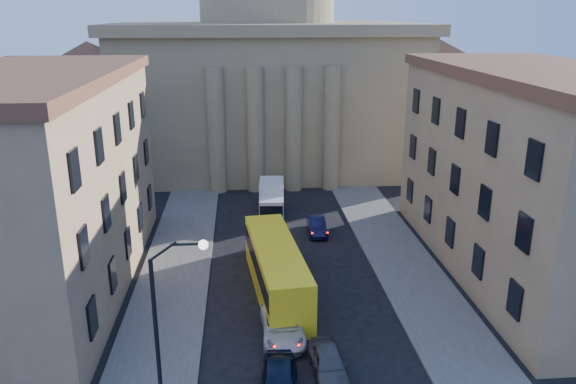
# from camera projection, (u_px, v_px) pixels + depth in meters

# --- Properties ---
(sidewalk_left) EXTENTS (5.00, 60.00, 0.15)m
(sidewalk_left) POSITION_uv_depth(u_px,v_px,m) (167.00, 308.00, 36.03)
(sidewalk_left) COLOR #4E4C48
(sidewalk_left) RESTS_ON ground
(sidewalk_right) EXTENTS (5.00, 60.00, 0.15)m
(sidewalk_right) POSITION_uv_depth(u_px,v_px,m) (425.00, 297.00, 37.39)
(sidewalk_right) COLOR #4E4C48
(sidewalk_right) RESTS_ON ground
(church) EXTENTS (68.02, 28.76, 36.60)m
(church) POSITION_uv_depth(u_px,v_px,m) (268.00, 66.00, 68.65)
(church) COLOR #806F4F
(church) RESTS_ON ground
(building_left) EXTENTS (11.60, 26.60, 14.70)m
(building_left) POSITION_uv_depth(u_px,v_px,m) (36.00, 184.00, 36.90)
(building_left) COLOR tan
(building_left) RESTS_ON ground
(building_right) EXTENTS (11.60, 26.60, 14.70)m
(building_right) POSITION_uv_depth(u_px,v_px,m) (532.00, 172.00, 39.62)
(building_right) COLOR tan
(building_right) RESTS_ON ground
(street_lamp) EXTENTS (2.62, 0.44, 8.83)m
(street_lamp) POSITION_uv_depth(u_px,v_px,m) (167.00, 314.00, 25.07)
(street_lamp) COLOR black
(street_lamp) RESTS_ON ground
(car_left_near) EXTENTS (2.20, 4.75, 1.58)m
(car_left_near) POSITION_uv_depth(u_px,v_px,m) (279.00, 381.00, 27.71)
(car_left_near) COLOR black
(car_left_near) RESTS_ON ground
(car_left_mid) EXTENTS (2.47, 5.22, 1.44)m
(car_left_mid) POSITION_uv_depth(u_px,v_px,m) (282.00, 326.00, 32.71)
(car_left_mid) COLOR silver
(car_left_mid) RESTS_ON ground
(car_right_far) EXTENTS (1.89, 4.34, 1.46)m
(car_right_far) POSITION_uv_depth(u_px,v_px,m) (329.00, 363.00, 29.24)
(car_right_far) COLOR #444348
(car_right_far) RESTS_ON ground
(car_right_distant) EXTENTS (1.54, 4.18, 1.37)m
(car_right_distant) POSITION_uv_depth(u_px,v_px,m) (317.00, 226.00, 48.20)
(car_right_distant) COLOR black
(car_right_distant) RESTS_ON ground
(city_bus) EXTENTS (3.96, 12.34, 3.42)m
(city_bus) POSITION_uv_depth(u_px,v_px,m) (276.00, 268.00, 37.59)
(city_bus) COLOR yellow
(city_bus) RESTS_ON ground
(box_truck) EXTENTS (2.55, 5.72, 3.07)m
(box_truck) POSITION_uv_depth(u_px,v_px,m) (272.00, 201.00, 52.19)
(box_truck) COLOR silver
(box_truck) RESTS_ON ground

